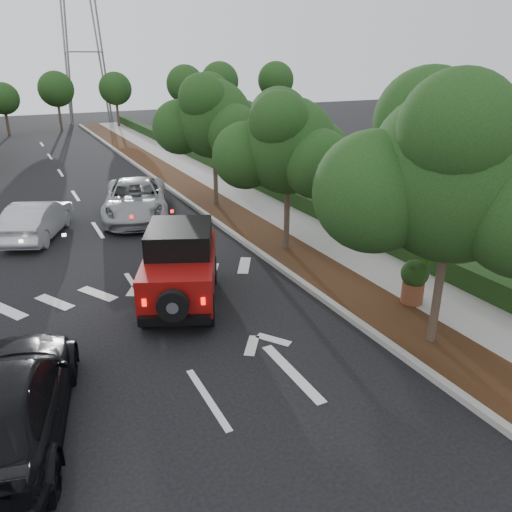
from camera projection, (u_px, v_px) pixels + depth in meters
ground at (208, 399)px, 10.19m from camera, size 120.00×120.00×0.00m
curb at (204, 213)px, 22.04m from camera, size 0.20×70.00×0.15m
planting_strip at (225, 211)px, 22.46m from camera, size 1.80×70.00×0.12m
sidewalk at (262, 205)px, 23.26m from camera, size 2.00×70.00×0.12m
hedge at (288, 195)px, 23.72m from camera, size 0.80×70.00×0.80m
transmission_tower at (92, 124)px, 52.49m from camera, size 7.00×4.00×28.00m
street_tree_near at (430, 344)px, 12.12m from camera, size 3.80×3.80×5.92m
street_tree_mid at (286, 251)px, 17.92m from camera, size 3.20×3.20×5.32m
street_tree_far at (216, 206)px, 23.31m from camera, size 3.40×3.40×5.62m
red_jeep at (181, 264)px, 14.00m from camera, size 3.28×4.44×2.17m
silver_suv_ahead at (135, 200)px, 21.46m from camera, size 4.01×6.17×1.58m
black_suv_oncoming at (3, 404)px, 8.83m from camera, size 3.31×5.71×1.56m
silver_sedan_oncoming at (37, 219)px, 19.12m from camera, size 3.11×4.57×1.42m
terracotta_planter at (414, 277)px, 13.66m from camera, size 0.76×0.76×1.32m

